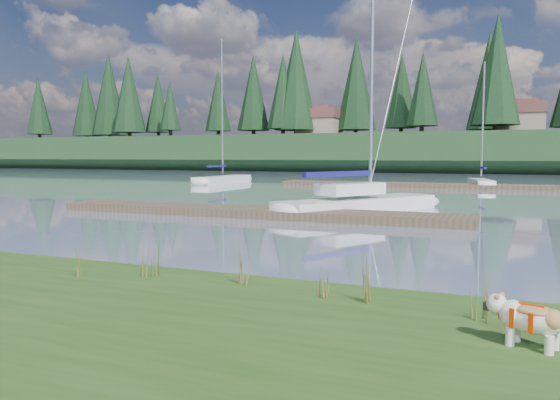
% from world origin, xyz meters
% --- Properties ---
extents(ground, '(200.00, 200.00, 0.00)m').
position_xyz_m(ground, '(0.00, 30.00, 0.00)').
color(ground, '#7D8EA7').
rests_on(ground, ground).
extents(ridge, '(200.00, 20.00, 5.00)m').
position_xyz_m(ridge, '(0.00, 73.00, 2.50)').
color(ridge, '#193219').
rests_on(ridge, ground).
extents(bulldog, '(0.82, 0.50, 0.48)m').
position_xyz_m(bulldog, '(5.09, -3.38, 0.65)').
color(bulldog, silver).
rests_on(bulldog, bank).
extents(sailboat_main, '(5.65, 8.39, 12.46)m').
position_xyz_m(sailboat_main, '(-0.34, 12.42, 0.42)').
color(sailboat_main, white).
rests_on(sailboat_main, ground).
extents(dock_near, '(16.00, 2.00, 0.30)m').
position_xyz_m(dock_near, '(-4.00, 9.00, 0.15)').
color(dock_near, '#4C3D2C').
rests_on(dock_near, ground).
extents(dock_far, '(26.00, 2.20, 0.30)m').
position_xyz_m(dock_far, '(2.00, 30.00, 0.15)').
color(dock_far, '#4C3D2C').
rests_on(dock_far, ground).
extents(sailboat_bg_0, '(1.65, 8.08, 11.70)m').
position_xyz_m(sailboat_bg_0, '(-16.72, 30.71, 0.32)').
color(sailboat_bg_0, white).
rests_on(sailboat_bg_0, ground).
extents(sailboat_bg_2, '(2.23, 5.83, 8.86)m').
position_xyz_m(sailboat_bg_2, '(2.95, 32.10, 0.34)').
color(sailboat_bg_2, white).
rests_on(sailboat_bg_2, ground).
extents(weed_0, '(0.17, 0.14, 0.71)m').
position_xyz_m(weed_0, '(-0.32, -2.22, 0.65)').
color(weed_0, '#475B23').
rests_on(weed_0, bank).
extents(weed_1, '(0.17, 0.14, 0.57)m').
position_xyz_m(weed_1, '(1.29, -2.17, 0.59)').
color(weed_1, '#475B23').
rests_on(weed_1, bank).
extents(weed_2, '(0.17, 0.14, 0.74)m').
position_xyz_m(weed_2, '(3.14, -2.41, 0.66)').
color(weed_2, '#475B23').
rests_on(weed_2, bank).
extents(weed_3, '(0.17, 0.14, 0.55)m').
position_xyz_m(weed_3, '(-1.39, -2.70, 0.58)').
color(weed_3, '#475B23').
rests_on(weed_3, bank).
extents(weed_4, '(0.17, 0.14, 0.43)m').
position_xyz_m(weed_4, '(2.60, -2.39, 0.53)').
color(weed_4, '#475B23').
rests_on(weed_4, bank).
extents(weed_5, '(0.17, 0.14, 0.60)m').
position_xyz_m(weed_5, '(4.57, -2.62, 0.60)').
color(weed_5, '#475B23').
rests_on(weed_5, bank).
extents(mud_lip, '(60.00, 0.50, 0.14)m').
position_xyz_m(mud_lip, '(0.00, -1.60, 0.07)').
color(mud_lip, '#33281C').
rests_on(mud_lip, ground).
extents(conifer_0, '(5.72, 5.72, 14.15)m').
position_xyz_m(conifer_0, '(-55.00, 67.00, 12.64)').
color(conifer_0, '#382619').
rests_on(conifer_0, ridge).
extents(conifer_1, '(4.40, 4.40, 11.30)m').
position_xyz_m(conifer_1, '(-40.00, 71.00, 11.28)').
color(conifer_1, '#382619').
rests_on(conifer_1, ridge).
extents(conifer_2, '(6.60, 6.60, 16.05)m').
position_xyz_m(conifer_2, '(-25.00, 68.00, 13.54)').
color(conifer_2, '#382619').
rests_on(conifer_2, ridge).
extents(conifer_3, '(4.84, 4.84, 12.25)m').
position_xyz_m(conifer_3, '(-10.00, 72.00, 11.74)').
color(conifer_3, '#382619').
rests_on(conifer_3, ridge).
extents(conifer_4, '(6.16, 6.16, 15.10)m').
position_xyz_m(conifer_4, '(3.00, 66.00, 13.09)').
color(conifer_4, '#382619').
rests_on(conifer_4, ridge).
extents(house_0, '(6.30, 5.30, 4.65)m').
position_xyz_m(house_0, '(-22.00, 70.00, 7.31)').
color(house_0, gray).
rests_on(house_0, ridge).
extents(house_1, '(6.30, 5.30, 4.65)m').
position_xyz_m(house_1, '(6.00, 71.00, 7.31)').
color(house_1, gray).
rests_on(house_1, ridge).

